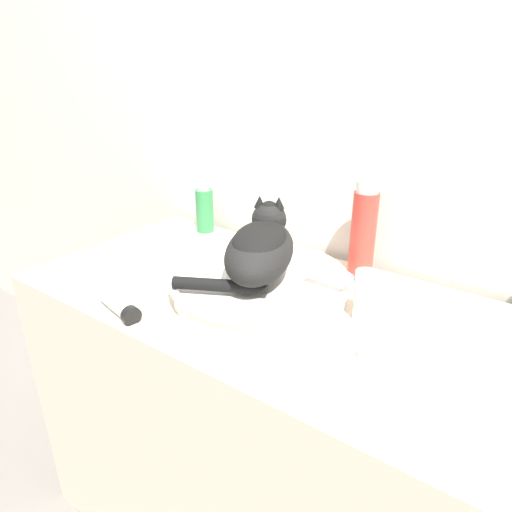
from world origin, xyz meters
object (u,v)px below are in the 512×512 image
Objects in this scene: spray_bottle_trigger at (205,209)px; cream_tube at (119,305)px; cat at (260,246)px; soap_bar at (383,353)px; shampoo_bottle_tall at (363,230)px; faucet at (359,290)px.

spray_bottle_trigger is 1.13× the size of cream_tube.
cat is 2.47× the size of cream_tube.
cream_tube reaches higher than soap_bar.
spray_bottle_trigger is 0.54m from shampoo_bottle_tall.
spray_bottle_trigger is 0.54m from cream_tube.
soap_bar is at bearing -23.69° from spray_bottle_trigger.
cat is at bearing 167.16° from soap_bar.
faucet is 0.58× the size of shampoo_bottle_tall.
cream_tube is at bearing -68.70° from spray_bottle_trigger.
cat is 4.59× the size of soap_bar.
soap_bar is at bearing 124.62° from faucet.
faucet is 0.24m from shampoo_bottle_tall.
faucet is at bearing -18.86° from spray_bottle_trigger.
shampoo_bottle_tall is at bearing -0.00° from spray_bottle_trigger.
soap_bar is (0.19, -0.32, -0.11)m from shampoo_bottle_tall.
cat is at bearing 52.78° from cream_tube.
shampoo_bottle_tall is 3.25× the size of soap_bar.
spray_bottle_trigger is 0.80m from soap_bar.
soap_bar is (0.54, 0.18, -0.01)m from cream_tube.
shampoo_bottle_tall reaches higher than cream_tube.
shampoo_bottle_tall is 0.62m from cream_tube.
shampoo_bottle_tall is (0.15, 0.24, -0.00)m from cat.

